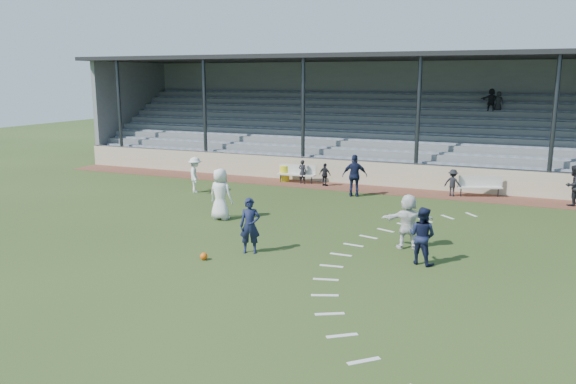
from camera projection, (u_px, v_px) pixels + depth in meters
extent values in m
plane|color=#293B18|center=(259.00, 244.00, 18.58)|extent=(90.00, 90.00, 0.00)
cube|color=#582F23|center=(350.00, 188.00, 28.05)|extent=(34.00, 2.00, 0.02)
cube|color=#B8AA8D|center=(356.00, 173.00, 28.88)|extent=(34.00, 0.18, 1.20)
cube|color=beige|center=(296.00, 175.00, 29.17)|extent=(2.02, 0.54, 0.06)
cube|color=beige|center=(298.00, 169.00, 29.32)|extent=(2.00, 0.21, 0.54)
cylinder|color=#2E3036|center=(281.00, 178.00, 29.49)|extent=(0.06, 0.06, 0.40)
cylinder|color=#2E3036|center=(312.00, 180.00, 28.95)|extent=(0.06, 0.06, 0.40)
cube|color=beige|center=(480.00, 187.00, 25.80)|extent=(2.01, 1.07, 0.06)
cube|color=beige|center=(481.00, 181.00, 25.95)|extent=(1.90, 0.75, 0.54)
cylinder|color=#2E3036|center=(461.00, 192.00, 25.89)|extent=(0.06, 0.06, 0.40)
cylinder|color=#2E3036|center=(498.00, 193.00, 25.81)|extent=(0.06, 0.06, 0.40)
cylinder|color=gold|center=(285.00, 173.00, 29.70)|extent=(0.51, 0.51, 0.82)
sphere|color=#D7520C|center=(204.00, 256.00, 16.98)|extent=(0.23, 0.23, 0.23)
imported|color=silver|center=(221.00, 194.00, 21.66)|extent=(1.02, 0.71, 2.00)
imported|color=#131835|center=(250.00, 226.00, 17.52)|extent=(0.75, 0.62, 1.76)
imported|color=#131835|center=(422.00, 236.00, 16.50)|extent=(0.99, 0.87, 1.72)
imported|color=silver|center=(195.00, 175.00, 26.77)|extent=(1.10, 1.27, 1.71)
imported|color=#131835|center=(355.00, 176.00, 25.86)|extent=(1.23, 0.77, 1.95)
imported|color=silver|center=(408.00, 221.00, 18.00)|extent=(1.74, 1.05, 1.79)
imported|color=black|center=(573.00, 185.00, 23.95)|extent=(1.05, 1.08, 1.75)
imported|color=black|center=(303.00, 172.00, 28.95)|extent=(0.49, 0.36, 1.24)
imported|color=black|center=(325.00, 175.00, 28.34)|extent=(0.73, 0.46, 1.16)
imported|color=black|center=(453.00, 183.00, 25.90)|extent=(0.89, 0.62, 1.25)
cube|color=slate|center=(359.00, 171.00, 29.37)|extent=(34.00, 0.80, 1.20)
cube|color=slate|center=(360.00, 159.00, 29.33)|extent=(33.00, 0.28, 0.10)
cube|color=slate|center=(363.00, 165.00, 30.06)|extent=(34.00, 0.80, 1.60)
cube|color=slate|center=(364.00, 149.00, 29.98)|extent=(33.00, 0.28, 0.10)
cube|color=slate|center=(367.00, 159.00, 30.74)|extent=(34.00, 0.80, 2.00)
cube|color=slate|center=(368.00, 140.00, 30.62)|extent=(33.00, 0.28, 0.10)
cube|color=slate|center=(371.00, 154.00, 31.42)|extent=(34.00, 0.80, 2.40)
cube|color=slate|center=(372.00, 132.00, 31.26)|extent=(33.00, 0.28, 0.10)
cube|color=slate|center=(375.00, 149.00, 32.10)|extent=(34.00, 0.80, 2.80)
cube|color=slate|center=(376.00, 123.00, 31.90)|extent=(33.00, 0.28, 0.10)
cube|color=slate|center=(378.00, 144.00, 32.78)|extent=(34.00, 0.80, 3.20)
cube|color=slate|center=(380.00, 115.00, 32.54)|extent=(33.00, 0.28, 0.10)
cube|color=slate|center=(382.00, 139.00, 33.46)|extent=(34.00, 0.80, 3.60)
cube|color=slate|center=(383.00, 108.00, 33.18)|extent=(33.00, 0.28, 0.10)
cube|color=slate|center=(385.00, 134.00, 34.15)|extent=(34.00, 0.80, 4.00)
cube|color=slate|center=(387.00, 100.00, 33.82)|extent=(33.00, 0.28, 0.10)
cube|color=slate|center=(388.00, 130.00, 34.83)|extent=(34.00, 0.80, 4.40)
cube|color=slate|center=(390.00, 93.00, 34.46)|extent=(33.00, 0.28, 0.10)
cube|color=slate|center=(391.00, 113.00, 35.17)|extent=(34.00, 0.40, 6.40)
cube|color=slate|center=(135.00, 110.00, 38.34)|extent=(0.30, 7.80, 6.40)
cube|color=black|center=(377.00, 57.00, 30.98)|extent=(34.60, 9.00, 0.22)
cylinder|color=#2E3036|center=(120.00, 114.00, 34.15)|extent=(0.20, 0.20, 6.50)
cylinder|color=#2E3036|center=(205.00, 116.00, 31.86)|extent=(0.20, 0.20, 6.50)
cylinder|color=#2E3036|center=(303.00, 119.00, 29.58)|extent=(0.20, 0.20, 6.50)
cylinder|color=#2E3036|center=(418.00, 123.00, 27.29)|extent=(0.20, 0.20, 6.50)
cylinder|color=#2E3036|center=(553.00, 127.00, 25.01)|extent=(0.20, 0.20, 6.50)
cylinder|color=#2E3036|center=(357.00, 160.00, 28.75)|extent=(34.00, 0.05, 0.05)
imported|color=black|center=(498.00, 101.00, 30.60)|extent=(0.55, 0.38, 1.07)
imported|color=black|center=(491.00, 100.00, 30.72)|extent=(1.15, 0.39, 1.23)
cube|color=silver|center=(471.00, 215.00, 22.57)|extent=(0.54, 0.61, 0.01)
cube|color=silver|center=(448.00, 217.00, 22.18)|extent=(0.59, 0.56, 0.01)
cube|color=silver|center=(425.00, 220.00, 21.65)|extent=(0.64, 0.51, 0.01)
cube|color=silver|center=(405.00, 225.00, 21.01)|extent=(0.67, 0.44, 0.01)
cube|color=silver|center=(386.00, 230.00, 20.27)|extent=(0.70, 0.37, 0.01)
cube|color=silver|center=(369.00, 237.00, 19.42)|extent=(0.71, 0.29, 0.01)
cube|color=silver|center=(353.00, 245.00, 18.49)|extent=(0.71, 0.21, 0.01)
cube|color=silver|center=(341.00, 255.00, 17.49)|extent=(0.70, 0.12, 0.01)
cube|color=silver|center=(331.00, 266.00, 16.44)|extent=(0.71, 0.21, 0.01)
cube|color=silver|center=(326.00, 279.00, 15.34)|extent=(0.71, 0.29, 0.01)
cube|color=silver|center=(325.00, 295.00, 14.23)|extent=(0.70, 0.37, 0.01)
cube|color=silver|center=(330.00, 314.00, 13.12)|extent=(0.67, 0.44, 0.01)
cube|color=silver|center=(342.00, 336.00, 12.01)|extent=(0.64, 0.51, 0.01)
cube|color=silver|center=(364.00, 361.00, 10.94)|extent=(0.59, 0.56, 0.01)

